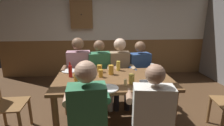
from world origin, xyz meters
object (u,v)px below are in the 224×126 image
object	(u,v)px
person_1	(100,71)
pint_glass_4	(111,70)
bottle_0	(70,71)
wall_dart_cabinet	(82,15)
table_candle	(125,82)
plate_0	(69,71)
pint_glass_5	(132,79)
pint_glass_6	(101,73)
person_5	(151,110)
pint_glass_3	(77,77)
dining_table	(113,86)
person_0	(79,70)
bottle_1	(86,74)
person_3	(141,71)
plate_1	(108,88)
person_4	(88,111)
condiment_caddy	(145,83)
chair_empty_near_left	(3,103)
pint_glass_0	(118,66)
pint_glass_1	(99,69)
person_2	(120,69)

from	to	relation	value
person_1	pint_glass_4	size ratio (longest dim) A/B	8.41
bottle_0	wall_dart_cabinet	size ratio (longest dim) A/B	0.32
table_candle	plate_0	size ratio (longest dim) A/B	0.34
person_1	pint_glass_5	world-z (taller)	person_1
pint_glass_6	person_5	bearing A→B (deg)	-55.93
table_candle	pint_glass_3	bearing A→B (deg)	161.28
dining_table	table_candle	bearing A→B (deg)	-64.14
person_0	bottle_1	xyz separation A→B (m)	(0.18, -0.81, 0.19)
person_3	plate_1	xyz separation A→B (m)	(-0.67, -1.05, 0.13)
person_3	plate_0	world-z (taller)	person_3
person_4	condiment_caddy	xyz separation A→B (m)	(0.73, 0.45, 0.11)
plate_0	pint_glass_4	size ratio (longest dim) A/B	1.64
dining_table	bottle_1	bearing A→B (deg)	-164.26
chair_empty_near_left	pint_glass_6	world-z (taller)	pint_glass_6
bottle_1	bottle_0	bearing A→B (deg)	136.26
pint_glass_0	person_1	bearing A→B (deg)	131.21
plate_1	pint_glass_0	xyz separation A→B (m)	(0.21, 0.72, 0.07)
pint_glass_0	pint_glass_5	distance (m)	0.59
person_5	bottle_1	xyz separation A→B (m)	(-0.72, 0.59, 0.23)
pint_glass_4	bottle_0	bearing A→B (deg)	-173.66
person_0	person_5	xyz separation A→B (m)	(0.90, -1.40, -0.04)
person_1	pint_glass_0	size ratio (longest dim) A/B	7.80
person_4	chair_empty_near_left	distance (m)	1.39
condiment_caddy	person_0	bearing A→B (deg)	134.68
person_4	person_1	bearing A→B (deg)	79.50
wall_dart_cabinet	bottle_1	bearing A→B (deg)	-84.87
person_5	pint_glass_1	distance (m)	1.15
person_0	pint_glass_0	size ratio (longest dim) A/B	8.13
bottle_1	pint_glass_1	world-z (taller)	bottle_1
pint_glass_1	person_4	bearing A→B (deg)	-98.03
person_1	plate_1	bearing A→B (deg)	84.07
chair_empty_near_left	pint_glass_3	bearing A→B (deg)	88.10
person_1	pint_glass_5	xyz separation A→B (m)	(0.39, -0.91, 0.17)
pint_glass_4	person_4	bearing A→B (deg)	-109.58
person_1	bottle_1	distance (m)	0.86
person_5	dining_table	bearing A→B (deg)	124.37
person_0	pint_glass_0	bearing A→B (deg)	151.47
person_3	plate_0	xyz separation A→B (m)	(-1.25, -0.31, 0.13)
dining_table	person_4	bearing A→B (deg)	-115.60
person_0	wall_dart_cabinet	distance (m)	1.90
condiment_caddy	pint_glass_0	xyz separation A→B (m)	(-0.28, 0.63, 0.05)
condiment_caddy	pint_glass_3	size ratio (longest dim) A/B	1.36
chair_empty_near_left	wall_dart_cabinet	size ratio (longest dim) A/B	1.26
person_4	bottle_0	size ratio (longest dim) A/B	5.61
person_3	condiment_caddy	distance (m)	0.98
pint_glass_6	person_2	bearing A→B (deg)	59.33
plate_1	pint_glass_3	distance (m)	0.52
chair_empty_near_left	condiment_caddy	xyz separation A→B (m)	(1.93, -0.22, 0.32)
person_5	pint_glass_4	distance (m)	0.97
person_4	pint_glass_3	world-z (taller)	person_4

